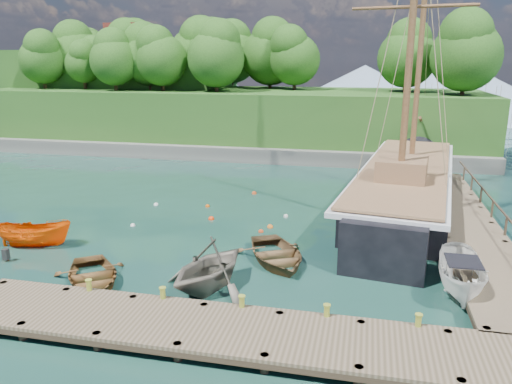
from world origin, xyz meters
TOP-DOWN VIEW (x-y plane):
  - ground at (0.00, 0.00)m, footprint 160.00×160.00m
  - dock_near at (2.00, -6.50)m, footprint 20.00×3.20m
  - dock_east at (11.50, 7.00)m, footprint 3.20×24.00m
  - bollard_0 at (-4.00, -5.10)m, footprint 0.26×0.26m
  - bollard_1 at (-1.00, -5.10)m, footprint 0.26×0.26m
  - bollard_2 at (2.00, -5.10)m, footprint 0.26×0.26m
  - bollard_3 at (5.00, -5.10)m, footprint 0.26×0.26m
  - bollard_4 at (8.00, -5.10)m, footprint 0.26×0.26m
  - rowboat_0 at (-4.91, -3.40)m, footprint 4.90×5.19m
  - rowboat_1 at (0.01, -2.75)m, footprint 4.92×5.28m
  - rowboat_2 at (2.20, 0.60)m, footprint 5.06×5.63m
  - motorboat_orange at (-9.97, -0.13)m, footprint 3.97×2.19m
  - cabin_boat_white at (10.00, -1.06)m, footprint 1.98×4.68m
  - schooner at (8.46, 10.42)m, footprint 8.22×28.46m
  - mooring_buoy_0 at (-6.62, 3.82)m, footprint 0.28×0.28m
  - mooring_buoy_1 at (-2.66, 5.94)m, footprint 0.35×0.35m
  - mooring_buoy_2 at (1.00, 5.26)m, footprint 0.35×0.35m
  - mooring_buoy_3 at (1.53, 7.41)m, footprint 0.28×0.28m
  - mooring_buoy_4 at (-3.68, 8.36)m, footprint 0.28×0.28m
  - mooring_buoy_5 at (-1.46, 12.05)m, footprint 0.33×0.33m
  - mooring_buoy_6 at (-7.03, 7.97)m, footprint 0.30×0.30m
  - mooring_buoy_7 at (0.66, 4.42)m, footprint 0.29×0.29m
  - headland at (-12.88, 31.36)m, footprint 51.00×19.31m
  - distant_ridge at (4.30, 70.00)m, footprint 117.00×40.00m

SIDE VIEW (x-z plane):
  - ground at x=0.00m, z-range 0.00..0.00m
  - bollard_0 at x=-4.00m, z-range -0.23..0.23m
  - bollard_1 at x=-1.00m, z-range -0.23..0.23m
  - bollard_2 at x=2.00m, z-range -0.23..0.23m
  - bollard_3 at x=5.00m, z-range -0.23..0.23m
  - bollard_4 at x=8.00m, z-range -0.23..0.23m
  - rowboat_0 at x=-4.91m, z-range -0.44..0.44m
  - rowboat_1 at x=0.01m, z-range -1.13..1.13m
  - rowboat_2 at x=2.20m, z-range -0.48..0.48m
  - motorboat_orange at x=-9.97m, z-range -0.72..0.72m
  - cabin_boat_white at x=10.00m, z-range -0.89..0.89m
  - mooring_buoy_0 at x=-6.62m, z-range -0.14..0.14m
  - mooring_buoy_1 at x=-2.66m, z-range -0.18..0.18m
  - mooring_buoy_2 at x=1.00m, z-range -0.17..0.17m
  - mooring_buoy_3 at x=1.53m, z-range -0.14..0.14m
  - mooring_buoy_4 at x=-3.68m, z-range -0.14..0.14m
  - mooring_buoy_5 at x=-1.46m, z-range -0.17..0.17m
  - mooring_buoy_6 at x=-7.03m, z-range -0.15..0.15m
  - mooring_buoy_7 at x=0.66m, z-range -0.14..0.14m
  - dock_near at x=2.00m, z-range -0.12..0.98m
  - dock_east at x=11.50m, z-range -0.12..0.98m
  - schooner at x=8.46m, z-range -9.37..11.71m
  - distant_ridge at x=4.30m, z-range -0.65..9.35m
  - headland at x=-12.88m, z-range -0.91..11.99m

